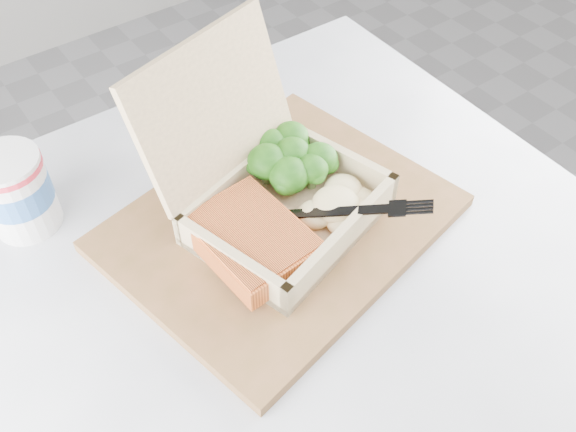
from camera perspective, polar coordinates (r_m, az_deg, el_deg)
cafe_table at (r=0.85m, az=0.56°, el=-11.09°), size 0.71×0.71×0.70m
serving_tray at (r=0.72m, az=-0.70°, el=-0.61°), size 0.41×0.35×0.02m
takeout_container at (r=0.70m, az=-2.11°, el=3.25°), size 0.25×0.25×0.19m
salmon_fillet at (r=0.67m, az=-3.31°, el=-2.08°), size 0.11×0.14×0.03m
broccoli_pile at (r=0.74m, az=0.39°, el=4.93°), size 0.11×0.11×0.04m
mashed_potatoes at (r=0.70m, az=4.29°, el=1.05°), size 0.09×0.08×0.03m
plastic_fork at (r=0.68m, az=2.64°, el=0.61°), size 0.12×0.13×0.03m
paper_cup at (r=0.76m, az=-23.05°, el=2.14°), size 0.08×0.08×0.10m
receipt at (r=0.86m, az=-8.58°, el=7.36°), size 0.12×0.15×0.00m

